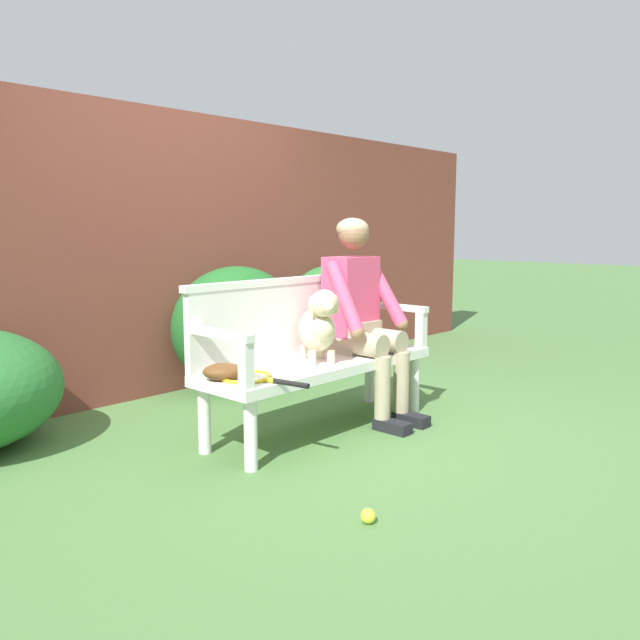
{
  "coord_description": "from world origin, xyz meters",
  "views": [
    {
      "loc": [
        -2.87,
        -2.64,
        1.25
      ],
      "look_at": [
        0.0,
        0.0,
        0.69
      ],
      "focal_mm": 36.34,
      "sensor_mm": 36.0,
      "label": 1
    }
  ],
  "objects_px": {
    "dog_on_bench": "(319,326)",
    "baseball_glove": "(223,372)",
    "tennis_ball": "(368,516)",
    "garden_bench": "(320,370)",
    "tennis_racket": "(249,377)",
    "person_seated": "(361,311)"
  },
  "relations": [
    {
      "from": "tennis_racket",
      "to": "person_seated",
      "type": "bearing_deg",
      "value": 2.52
    },
    {
      "from": "garden_bench",
      "to": "tennis_racket",
      "type": "distance_m",
      "value": 0.63
    },
    {
      "from": "person_seated",
      "to": "tennis_racket",
      "type": "distance_m",
      "value": 1.03
    },
    {
      "from": "garden_bench",
      "to": "tennis_ball",
      "type": "relative_size",
      "value": 24.86
    },
    {
      "from": "dog_on_bench",
      "to": "baseball_glove",
      "type": "relative_size",
      "value": 2.06
    },
    {
      "from": "tennis_racket",
      "to": "tennis_ball",
      "type": "bearing_deg",
      "value": -100.84
    },
    {
      "from": "baseball_glove",
      "to": "tennis_ball",
      "type": "xyz_separation_m",
      "value": [
        -0.08,
        -1.05,
        -0.46
      ]
    },
    {
      "from": "tennis_ball",
      "to": "garden_bench",
      "type": "bearing_deg",
      "value": 51.68
    },
    {
      "from": "dog_on_bench",
      "to": "baseball_glove",
      "type": "bearing_deg",
      "value": 173.79
    },
    {
      "from": "baseball_glove",
      "to": "tennis_racket",
      "type": "bearing_deg",
      "value": 0.82
    },
    {
      "from": "garden_bench",
      "to": "baseball_glove",
      "type": "distance_m",
      "value": 0.74
    },
    {
      "from": "tennis_racket",
      "to": "tennis_ball",
      "type": "distance_m",
      "value": 1.07
    },
    {
      "from": "person_seated",
      "to": "tennis_ball",
      "type": "height_order",
      "value": "person_seated"
    },
    {
      "from": "person_seated",
      "to": "tennis_racket",
      "type": "height_order",
      "value": "person_seated"
    },
    {
      "from": "tennis_ball",
      "to": "baseball_glove",
      "type": "bearing_deg",
      "value": 85.8
    },
    {
      "from": "tennis_racket",
      "to": "baseball_glove",
      "type": "bearing_deg",
      "value": 141.29
    },
    {
      "from": "tennis_ball",
      "to": "tennis_racket",
      "type": "bearing_deg",
      "value": 79.16
    },
    {
      "from": "dog_on_bench",
      "to": "tennis_ball",
      "type": "xyz_separation_m",
      "value": [
        -0.75,
        -0.98,
        -0.64
      ]
    },
    {
      "from": "garden_bench",
      "to": "dog_on_bench",
      "type": "xyz_separation_m",
      "value": [
        -0.06,
        -0.04,
        0.29
      ]
    },
    {
      "from": "garden_bench",
      "to": "dog_on_bench",
      "type": "bearing_deg",
      "value": -142.86
    },
    {
      "from": "garden_bench",
      "to": "tennis_ball",
      "type": "bearing_deg",
      "value": -128.32
    },
    {
      "from": "garden_bench",
      "to": "dog_on_bench",
      "type": "relative_size",
      "value": 3.63
    }
  ]
}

